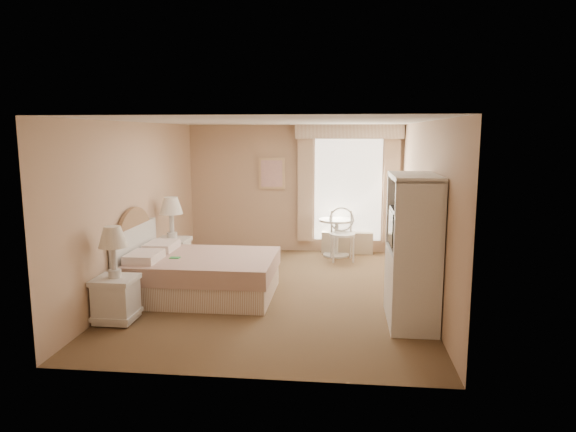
# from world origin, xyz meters

# --- Properties ---
(room) EXTENTS (4.21, 5.51, 2.51)m
(room) POSITION_xyz_m (0.00, 0.00, 1.25)
(room) COLOR brown
(room) RESTS_ON ground
(window) EXTENTS (2.05, 0.22, 2.51)m
(window) POSITION_xyz_m (1.05, 2.65, 1.34)
(window) COLOR white
(window) RESTS_ON room
(framed_art) EXTENTS (0.52, 0.04, 0.62)m
(framed_art) POSITION_xyz_m (-0.45, 2.71, 1.55)
(framed_art) COLOR #D5B083
(framed_art) RESTS_ON room
(bed) EXTENTS (2.07, 1.56, 1.38)m
(bed) POSITION_xyz_m (-1.13, -0.30, 0.33)
(bed) COLOR tan
(bed) RESTS_ON room
(nightstand_near) EXTENTS (0.50, 0.50, 1.20)m
(nightstand_near) POSITION_xyz_m (-1.84, -1.44, 0.45)
(nightstand_near) COLOR silver
(nightstand_near) RESTS_ON room
(nightstand_far) EXTENTS (0.53, 0.53, 1.29)m
(nightstand_far) POSITION_xyz_m (-1.84, 0.73, 0.49)
(nightstand_far) COLOR silver
(nightstand_far) RESTS_ON room
(round_table) EXTENTS (0.67, 0.67, 0.71)m
(round_table) POSITION_xyz_m (0.84, 2.40, 0.48)
(round_table) COLOR silver
(round_table) RESTS_ON room
(cafe_chair) EXTENTS (0.53, 0.53, 0.98)m
(cafe_chair) POSITION_xyz_m (0.95, 2.08, 0.57)
(cafe_chair) COLOR silver
(cafe_chair) RESTS_ON room
(armoire) EXTENTS (0.56, 1.11, 1.85)m
(armoire) POSITION_xyz_m (1.81, -1.04, 0.77)
(armoire) COLOR silver
(armoire) RESTS_ON room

